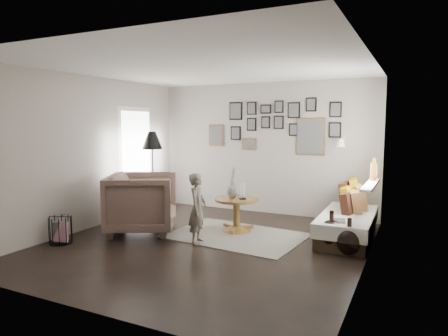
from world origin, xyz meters
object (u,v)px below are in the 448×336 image
at_px(pedestal_table, 236,216).
at_px(demijohn_small, 349,241).
at_px(child, 198,208).
at_px(magazine_basket, 61,230).
at_px(demijohn_large, 331,235).
at_px(vase, 233,189).
at_px(floor_lamp, 152,144).
at_px(daybed, 348,220).
at_px(armchair, 142,203).

distance_m(pedestal_table, demijohn_small, 1.93).
relative_size(pedestal_table, demijohn_small, 1.37).
bearing_deg(child, pedestal_table, -27.77).
height_order(magazine_basket, demijohn_large, demijohn_large).
relative_size(demijohn_large, demijohn_small, 1.10).
xyz_separation_m(magazine_basket, demijohn_small, (4.00, 1.34, -0.01)).
bearing_deg(demijohn_large, vase, 169.26).
bearing_deg(demijohn_small, floor_lamp, 170.97).
distance_m(vase, daybed, 1.92).
height_order(vase, child, vase).
relative_size(pedestal_table, demijohn_large, 1.25).
bearing_deg(pedestal_table, armchair, -152.48).
distance_m(armchair, magazine_basket, 1.30).
bearing_deg(daybed, demijohn_small, -81.67).
relative_size(floor_lamp, demijohn_small, 3.18).
bearing_deg(vase, pedestal_table, -14.04).
height_order(vase, floor_lamp, floor_lamp).
bearing_deg(pedestal_table, child, -106.48).
height_order(daybed, demijohn_large, daybed).
bearing_deg(armchair, child, -125.21).
bearing_deg(child, demijohn_large, -84.79).
relative_size(pedestal_table, vase, 1.40).
relative_size(vase, demijohn_small, 0.98).
bearing_deg(demijohn_large, daybed, 80.99).
bearing_deg(magazine_basket, floor_lamp, 80.93).
distance_m(vase, child, 0.91).
bearing_deg(armchair, magazine_basket, 116.46).
bearing_deg(child, armchair, 71.93).
bearing_deg(pedestal_table, vase, 165.96).
xyz_separation_m(magazine_basket, child, (1.86, 0.91, 0.33)).
distance_m(pedestal_table, magazine_basket, 2.75).
distance_m(pedestal_table, armchair, 1.58).
distance_m(daybed, armchair, 3.35).
bearing_deg(magazine_basket, vase, 41.19).
bearing_deg(floor_lamp, daybed, 4.76).
xyz_separation_m(magazine_basket, demijohn_large, (3.73, 1.46, 0.02)).
distance_m(vase, demijohn_large, 1.80).
distance_m(floor_lamp, demijohn_small, 3.93).
distance_m(floor_lamp, demijohn_large, 3.66).
height_order(daybed, armchair, armchair).
bearing_deg(daybed, armchair, -160.21).
relative_size(vase, daybed, 0.28).
distance_m(daybed, floor_lamp, 3.74).
relative_size(armchair, floor_lamp, 0.66).
relative_size(daybed, demijohn_small, 3.54).
height_order(demijohn_small, child, child).
bearing_deg(vase, daybed, 13.61).
xyz_separation_m(vase, magazine_basket, (-2.04, -1.78, -0.52)).
bearing_deg(daybed, floor_lamp, -176.18).
bearing_deg(child, magazine_basket, 104.64).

